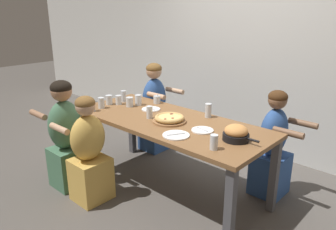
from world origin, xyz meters
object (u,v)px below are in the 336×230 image
empty_plate_a (151,109)px  drinking_glass_f (109,100)px  drinking_glass_h (138,101)px  drinking_glass_j (101,103)px  empty_plate_b (176,135)px  drinking_glass_c (150,112)px  drinking_glass_g (124,97)px  drinking_glass_e (208,111)px  diner_near_midleft (89,154)px  diner_near_left (66,138)px  cocktail_glass_blue (157,100)px  pizza_board_main (169,119)px  drinking_glass_i (119,101)px  drinking_glass_b (214,143)px  drinking_glass_d (92,107)px  empty_plate_c (202,130)px  diner_far_right (273,149)px  drinking_glass_a (130,103)px  diner_far_left (155,111)px  skillet_bowl (236,133)px

empty_plate_a → drinking_glass_f: (-0.51, -0.18, 0.04)m
drinking_glass_h → drinking_glass_j: bearing=-120.6°
empty_plate_b → drinking_glass_c: 0.54m
drinking_glass_g → drinking_glass_e: bearing=11.1°
drinking_glass_j → diner_near_midleft: (0.37, -0.45, -0.35)m
diner_near_left → drinking_glass_c: bearing=-50.5°
cocktail_glass_blue → drinking_glass_g: size_ratio=0.82×
diner_near_midleft → pizza_board_main: bearing=-38.7°
drinking_glass_i → cocktail_glass_blue: bearing=48.8°
drinking_glass_b → diner_near_left: bearing=-166.9°
drinking_glass_f → diner_near_midleft: size_ratio=0.10×
empty_plate_b → diner_near_midleft: diner_near_midleft is taller
drinking_glass_g → empty_plate_b: bearing=-18.5°
drinking_glass_c → diner_near_midleft: bearing=-116.1°
drinking_glass_j → cocktail_glass_blue: bearing=60.3°
drinking_glass_h → drinking_glass_i: size_ratio=1.13×
drinking_glass_b → drinking_glass_d: bearing=-177.6°
empty_plate_c → drinking_glass_g: bearing=173.8°
drinking_glass_e → drinking_glass_b: bearing=-50.8°
empty_plate_a → cocktail_glass_blue: (-0.13, 0.23, 0.03)m
empty_plate_a → drinking_glass_i: bearing=-165.9°
empty_plate_b → diner_far_right: (0.48, 0.92, -0.29)m
drinking_glass_a → drinking_glass_j: (-0.19, -0.25, 0.01)m
cocktail_glass_blue → drinking_glass_f: (-0.37, -0.41, 0.01)m
drinking_glass_f → diner_near_midleft: (0.43, -0.60, -0.34)m
diner_near_midleft → drinking_glass_i: bearing=27.1°
drinking_glass_g → diner_far_right: 1.77m
drinking_glass_h → diner_far_right: 1.55m
drinking_glass_a → drinking_glass_c: bearing=-16.3°
empty_plate_b → drinking_glass_j: 1.16m
drinking_glass_i → empty_plate_a: bearing=14.1°
empty_plate_a → drinking_glass_f: size_ratio=1.89×
cocktail_glass_blue → drinking_glass_d: 0.76m
empty_plate_b → pizza_board_main: bearing=141.4°
drinking_glass_b → drinking_glass_g: 1.63m
empty_plate_b → drinking_glass_c: size_ratio=1.88×
drinking_glass_f → cocktail_glass_blue: bearing=47.3°
empty_plate_c → diner_far_left: diner_far_left is taller
drinking_glass_j → pizza_board_main: bearing=11.3°
drinking_glass_f → skillet_bowl: bearing=2.0°
diner_near_midleft → diner_near_left: bearing=90.0°
diner_far_left → diner_near_left: bearing=-0.4°
drinking_glass_b → diner_far_right: bearing=85.3°
diner_far_left → drinking_glass_j: bearing=2.0°
diner_far_left → empty_plate_b: bearing=52.1°
empty_plate_c → drinking_glass_j: drinking_glass_j is taller
drinking_glass_f → diner_far_right: bearing=22.8°
empty_plate_c → drinking_glass_f: 1.31m
empty_plate_a → cocktail_glass_blue: cocktail_glass_blue is taller
drinking_glass_b → drinking_glass_g: size_ratio=0.91×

